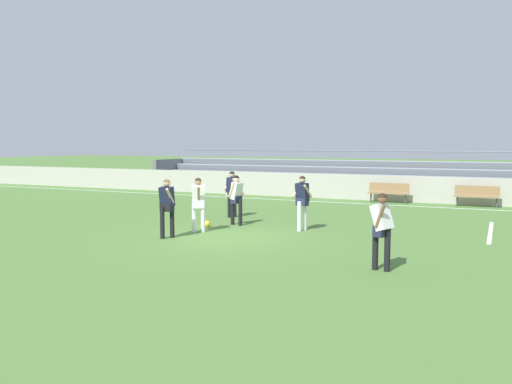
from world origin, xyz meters
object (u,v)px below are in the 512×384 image
(player_dark_challenging, at_px, (302,198))
(player_dark_deep_cover, at_px, (167,203))
(soccer_ball, at_px, (207,224))
(bench_near_wall_gap, at_px, (389,191))
(bleacher_stand, at_px, (340,176))
(bench_far_right, at_px, (477,194))
(player_white_wide_left, at_px, (198,200))
(player_white_dropping_back, at_px, (236,196))
(player_dark_wide_right, at_px, (232,190))
(player_white_overlapping, at_px, (382,225))

(player_dark_challenging, bearing_deg, player_dark_deep_cover, -136.81)
(soccer_ball, bearing_deg, bench_near_wall_gap, 67.68)
(bleacher_stand, xyz_separation_m, bench_far_right, (6.90, -3.11, -0.42))
(player_white_wide_left, height_order, player_dark_challenging, player_dark_challenging)
(bleacher_stand, height_order, bench_far_right, bleacher_stand)
(player_white_dropping_back, bearing_deg, player_dark_wide_right, 122.06)
(bench_near_wall_gap, relative_size, player_white_wide_left, 1.08)
(bench_near_wall_gap, height_order, player_dark_deep_cover, player_dark_deep_cover)
(bench_near_wall_gap, relative_size, player_dark_challenging, 1.05)
(player_dark_deep_cover, height_order, player_dark_wide_right, player_dark_deep_cover)
(bench_far_right, bearing_deg, player_white_wide_left, -125.36)
(player_white_dropping_back, height_order, soccer_ball, player_white_dropping_back)
(bench_far_right, height_order, player_dark_deep_cover, player_dark_deep_cover)
(soccer_ball, bearing_deg, player_dark_challenging, 12.95)
(player_white_dropping_back, relative_size, player_dark_wide_right, 0.98)
(player_white_dropping_back, xyz_separation_m, player_dark_wide_right, (-1.00, 1.60, 0.02))
(player_dark_wide_right, bearing_deg, player_dark_deep_cover, -86.23)
(player_dark_challenging, bearing_deg, player_white_overlapping, -51.48)
(bleacher_stand, height_order, player_dark_wide_right, bleacher_stand)
(player_white_dropping_back, height_order, player_white_wide_left, player_white_wide_left)
(bench_near_wall_gap, distance_m, player_white_overlapping, 13.33)
(bench_near_wall_gap, distance_m, player_dark_challenging, 9.00)
(player_dark_wide_right, relative_size, player_dark_challenging, 0.99)
(player_white_overlapping, distance_m, soccer_ball, 7.28)
(player_dark_wide_right, height_order, soccer_ball, player_dark_wide_right)
(bench_far_right, bearing_deg, player_dark_deep_cover, -123.20)
(bench_near_wall_gap, distance_m, player_white_dropping_back, 9.43)
(soccer_ball, bearing_deg, player_dark_wide_right, 98.06)
(bleacher_stand, relative_size, player_white_wide_left, 13.15)
(bench_far_right, distance_m, player_white_dropping_back, 11.29)
(player_white_overlapping, bearing_deg, soccer_ball, 151.27)
(player_white_overlapping, height_order, soccer_ball, player_white_overlapping)
(player_white_overlapping, bearing_deg, player_dark_deep_cover, 168.51)
(bleacher_stand, distance_m, player_white_dropping_back, 11.94)
(bench_near_wall_gap, xyz_separation_m, soccer_ball, (-3.95, -9.63, -0.44))
(player_dark_deep_cover, xyz_separation_m, player_white_overlapping, (6.38, -1.30, -0.03))
(player_dark_wide_right, distance_m, soccer_ball, 2.59)
(bench_far_right, distance_m, player_white_overlapping, 13.18)
(player_white_overlapping, height_order, player_dark_challenging, player_dark_challenging)
(bleacher_stand, bearing_deg, player_dark_challenging, -79.51)
(player_dark_challenging, bearing_deg, bench_far_right, 62.42)
(player_white_dropping_back, distance_m, player_dark_wide_right, 1.89)
(player_dark_challenging, bearing_deg, player_white_wide_left, -150.46)
(bench_near_wall_gap, relative_size, player_dark_wide_right, 1.06)
(bench_near_wall_gap, height_order, player_white_dropping_back, player_white_dropping_back)
(player_white_dropping_back, bearing_deg, bench_far_right, 51.45)
(soccer_ball, bearing_deg, bench_far_right, 51.40)
(bench_near_wall_gap, xyz_separation_m, player_dark_wide_right, (-4.30, -7.23, 0.47))
(player_white_wide_left, relative_size, soccer_ball, 7.58)
(player_dark_deep_cover, bearing_deg, bleacher_stand, 86.82)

